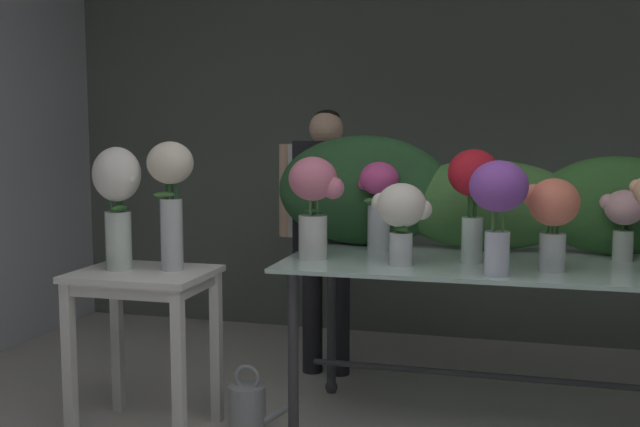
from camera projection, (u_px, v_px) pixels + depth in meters
name	position (u px, v px, depth m)	size (l,w,h in m)	color
ground_plane	(417.00, 422.00, 3.69)	(7.47, 7.47, 0.00)	beige
wall_back	(451.00, 140.00, 5.14)	(5.75, 0.12, 2.78)	slate
display_table_glass	(488.00, 288.00, 3.47)	(1.90, 0.92, 0.84)	silver
side_table_white	(144.00, 297.00, 3.50)	(0.63, 0.50, 0.79)	white
florist	(326.00, 213.00, 4.33)	(0.58, 0.24, 1.57)	#232328
foliage_backdrop	(464.00, 199.00, 3.79)	(2.10, 0.29, 0.59)	#28562D
vase_crimson_hydrangea	(474.00, 187.00, 3.37)	(0.25, 0.23, 0.52)	silver
vase_violet_stock	(498.00, 199.00, 3.07)	(0.24, 0.24, 0.49)	silver
vase_rosy_peonies	(314.00, 198.00, 3.48)	(0.27, 0.23, 0.49)	silver
vase_coral_tulips	(552.00, 213.00, 3.17)	(0.24, 0.22, 0.41)	silver
vase_fuchsia_snapdragons	(379.00, 199.00, 3.73)	(0.21, 0.20, 0.45)	silver
vase_ivory_lilies	(401.00, 213.00, 3.33)	(0.28, 0.22, 0.37)	silver
vase_blush_freesia	(624.00, 216.00, 3.44)	(0.22, 0.18, 0.34)	silver
vase_white_roses_tall	(118.00, 196.00, 3.48)	(0.23, 0.23, 0.58)	silver
vase_cream_lisianthus_tall	(171.00, 190.00, 3.46)	(0.23, 0.22, 0.61)	silver
watering_can	(248.00, 409.00, 3.52)	(0.35, 0.18, 0.34)	#999EA3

